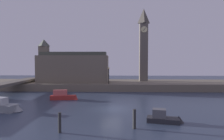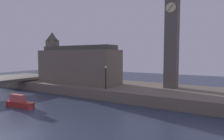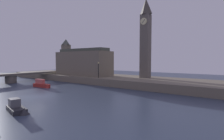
{
  "view_description": "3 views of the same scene",
  "coord_description": "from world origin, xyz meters",
  "px_view_note": "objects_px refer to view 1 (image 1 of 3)",
  "views": [
    {
      "loc": [
        0.93,
        -25.13,
        6.15
      ],
      "look_at": [
        -0.36,
        15.9,
        4.36
      ],
      "focal_mm": 31.32,
      "sensor_mm": 36.0,
      "label": 1
    },
    {
      "loc": [
        14.27,
        -8.84,
        6.49
      ],
      "look_at": [
        -0.62,
        16.3,
        4.31
      ],
      "focal_mm": 30.95,
      "sensor_mm": 36.0,
      "label": 2
    },
    {
      "loc": [
        24.68,
        -14.62,
        5.48
      ],
      "look_at": [
        1.08,
        17.25,
        3.2
      ],
      "focal_mm": 29.11,
      "sensor_mm": 36.0,
      "label": 3
    }
  ],
  "objects_px": {
    "boat_dinghy_red": "(64,96)",
    "boat_barge_dark": "(166,118)",
    "streetlamp": "(109,73)",
    "mooring_post_right": "(134,119)",
    "clock_tower": "(144,44)",
    "mooring_post_left": "(60,123)",
    "boat_cruiser_grey": "(5,106)",
    "parliament_hall": "(72,67)"
  },
  "relations": [
    {
      "from": "boat_barge_dark",
      "to": "boat_cruiser_grey",
      "type": "height_order",
      "value": "boat_cruiser_grey"
    },
    {
      "from": "clock_tower",
      "to": "streetlamp",
      "type": "bearing_deg",
      "value": -141.07
    },
    {
      "from": "clock_tower",
      "to": "boat_barge_dark",
      "type": "xyz_separation_m",
      "value": [
        -1.15,
        -27.09,
        -9.92
      ]
    },
    {
      "from": "streetlamp",
      "to": "boat_cruiser_grey",
      "type": "height_order",
      "value": "streetlamp"
    },
    {
      "from": "mooring_post_left",
      "to": "boat_barge_dark",
      "type": "bearing_deg",
      "value": 17.8
    },
    {
      "from": "clock_tower",
      "to": "streetlamp",
      "type": "relative_size",
      "value": 4.93
    },
    {
      "from": "clock_tower",
      "to": "boat_dinghy_red",
      "type": "distance_m",
      "value": 23.64
    },
    {
      "from": "parliament_hall",
      "to": "mooring_post_right",
      "type": "relative_size",
      "value": 8.58
    },
    {
      "from": "mooring_post_left",
      "to": "boat_dinghy_red",
      "type": "bearing_deg",
      "value": 104.03
    },
    {
      "from": "mooring_post_left",
      "to": "mooring_post_right",
      "type": "relative_size",
      "value": 0.98
    },
    {
      "from": "streetlamp",
      "to": "mooring_post_left",
      "type": "relative_size",
      "value": 1.96
    },
    {
      "from": "boat_barge_dark",
      "to": "boat_cruiser_grey",
      "type": "bearing_deg",
      "value": 168.71
    },
    {
      "from": "boat_cruiser_grey",
      "to": "boat_barge_dark",
      "type": "bearing_deg",
      "value": -11.29
    },
    {
      "from": "boat_dinghy_red",
      "to": "clock_tower",
      "type": "bearing_deg",
      "value": 47.02
    },
    {
      "from": "parliament_hall",
      "to": "streetlamp",
      "type": "height_order",
      "value": "parliament_hall"
    },
    {
      "from": "boat_dinghy_red",
      "to": "mooring_post_right",
      "type": "bearing_deg",
      "value": -52.65
    },
    {
      "from": "parliament_hall",
      "to": "mooring_post_left",
      "type": "bearing_deg",
      "value": -78.83
    },
    {
      "from": "boat_dinghy_red",
      "to": "boat_barge_dark",
      "type": "distance_m",
      "value": 17.65
    },
    {
      "from": "parliament_hall",
      "to": "streetlamp",
      "type": "distance_m",
      "value": 9.2
    },
    {
      "from": "clock_tower",
      "to": "boat_dinghy_red",
      "type": "bearing_deg",
      "value": -132.98
    },
    {
      "from": "parliament_hall",
      "to": "boat_cruiser_grey",
      "type": "xyz_separation_m",
      "value": [
        -3.51,
        -20.33,
        -4.2
      ]
    },
    {
      "from": "clock_tower",
      "to": "parliament_hall",
      "type": "relative_size",
      "value": 1.11
    },
    {
      "from": "mooring_post_right",
      "to": "boat_dinghy_red",
      "type": "distance_m",
      "value": 16.72
    },
    {
      "from": "boat_barge_dark",
      "to": "boat_dinghy_red",
      "type": "bearing_deg",
      "value": 140.01
    },
    {
      "from": "mooring_post_left",
      "to": "mooring_post_right",
      "type": "xyz_separation_m",
      "value": [
        6.51,
        1.23,
        0.02
      ]
    },
    {
      "from": "streetlamp",
      "to": "mooring_post_right",
      "type": "relative_size",
      "value": 1.92
    },
    {
      "from": "streetlamp",
      "to": "mooring_post_left",
      "type": "bearing_deg",
      "value": -97.38
    },
    {
      "from": "mooring_post_left",
      "to": "boat_cruiser_grey",
      "type": "bearing_deg",
      "value": 142.07
    },
    {
      "from": "mooring_post_right",
      "to": "boat_barge_dark",
      "type": "bearing_deg",
      "value": 29.9
    },
    {
      "from": "boat_cruiser_grey",
      "to": "streetlamp",
      "type": "bearing_deg",
      "value": 54.69
    },
    {
      "from": "boat_cruiser_grey",
      "to": "mooring_post_right",
      "type": "bearing_deg",
      "value": -20.29
    },
    {
      "from": "clock_tower",
      "to": "streetlamp",
      "type": "distance_m",
      "value": 12.2
    },
    {
      "from": "parliament_hall",
      "to": "streetlamp",
      "type": "bearing_deg",
      "value": -21.98
    },
    {
      "from": "clock_tower",
      "to": "boat_cruiser_grey",
      "type": "relative_size",
      "value": 3.83
    },
    {
      "from": "streetlamp",
      "to": "mooring_post_right",
      "type": "xyz_separation_m",
      "value": [
        3.43,
        -22.6,
        -2.79
      ]
    },
    {
      "from": "boat_barge_dark",
      "to": "boat_cruiser_grey",
      "type": "distance_m",
      "value": 19.16
    },
    {
      "from": "parliament_hall",
      "to": "streetlamp",
      "type": "xyz_separation_m",
      "value": [
        8.47,
        -3.42,
        -1.13
      ]
    },
    {
      "from": "boat_dinghy_red",
      "to": "parliament_hall",
      "type": "bearing_deg",
      "value": 97.84
    },
    {
      "from": "clock_tower",
      "to": "boat_dinghy_red",
      "type": "relative_size",
      "value": 3.78
    },
    {
      "from": "mooring_post_right",
      "to": "boat_barge_dark",
      "type": "xyz_separation_m",
      "value": [
        3.38,
        1.95,
        -0.48
      ]
    },
    {
      "from": "streetlamp",
      "to": "mooring_post_right",
      "type": "distance_m",
      "value": 23.03
    },
    {
      "from": "streetlamp",
      "to": "mooring_post_left",
      "type": "xyz_separation_m",
      "value": [
        -3.09,
        -23.84,
        -2.81
      ]
    }
  ]
}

